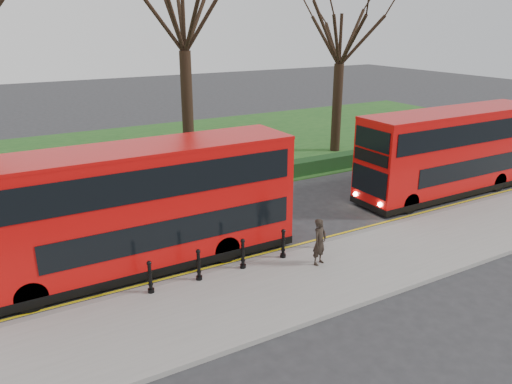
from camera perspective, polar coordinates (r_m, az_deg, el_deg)
ground at (r=18.31m, az=-1.08°, el=-6.72°), size 120.00×120.00×0.00m
pavement at (r=16.01m, az=4.21°, el=-10.50°), size 60.00×4.00×0.15m
kerb at (r=17.50m, az=0.52°, el=-7.73°), size 60.00×0.25×0.16m
grass_verge at (r=31.52m, az=-14.43°, el=3.85°), size 60.00×18.00×0.06m
hedge at (r=23.92m, az=-9.00°, el=0.37°), size 60.00×0.90×0.80m
yellow_line_outer at (r=17.76m, az=0.02°, el=-7.55°), size 60.00×0.10×0.01m
yellow_line_inner at (r=17.92m, az=-0.30°, el=-7.31°), size 60.00×0.10×0.01m
tree_mid at (r=26.41m, az=-8.37°, el=20.25°), size 7.57×7.57×11.83m
tree_right at (r=31.57m, az=9.67°, el=17.43°), size 6.36×6.36×9.94m
bollard_row at (r=16.58m, az=-1.51°, el=-7.11°), size 6.49×0.15×1.00m
bus_lead at (r=16.79m, az=-13.03°, el=-1.88°), size 10.49×2.41×4.17m
bus_rear at (r=25.42m, az=21.40°, el=4.22°), size 10.14×2.33×4.03m
pedestrian at (r=16.86m, az=7.29°, el=-5.66°), size 0.69×0.57×1.62m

